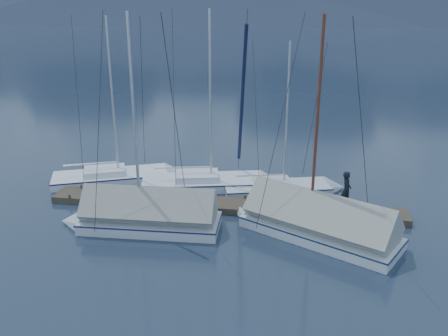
{
  "coord_description": "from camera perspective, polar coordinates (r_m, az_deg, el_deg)",
  "views": [
    {
      "loc": [
        3.49,
        -19.73,
        10.04
      ],
      "look_at": [
        0.0,
        2.0,
        2.2
      ],
      "focal_mm": 38.0,
      "sensor_mm": 36.0,
      "label": 1
    }
  ],
  "objects": [
    {
      "name": "sailboat_covered_near",
      "position": [
        21.84,
        9.93,
        -6.52
      ],
      "size": [
        8.35,
        5.98,
        10.59
      ],
      "color": "white",
      "rests_on": "ground"
    },
    {
      "name": "person",
      "position": [
        23.82,
        14.5,
        -2.59
      ],
      "size": [
        0.47,
        0.71,
        1.91
      ],
      "primitive_type": "imported",
      "rotation": [
        0.0,
        0.0,
        1.55
      ],
      "color": "black",
      "rests_on": "dock"
    },
    {
      "name": "sailboat_open_right",
      "position": [
        26.55,
        8.18,
        -2.46
      ],
      "size": [
        7.02,
        3.6,
        8.93
      ],
      "color": "silver",
      "rests_on": "ground"
    },
    {
      "name": "ground",
      "position": [
        22.41,
        -0.82,
        -7.01
      ],
      "size": [
        1000.0,
        1000.0,
        0.0
      ],
      "primitive_type": "plane",
      "color": "#162132",
      "rests_on": "ground"
    },
    {
      "name": "sailboat_covered_far",
      "position": [
        22.41,
        -10.36,
        -5.88
      ],
      "size": [
        7.63,
        3.21,
        10.58
      ],
      "color": "silver",
      "rests_on": "ground"
    },
    {
      "name": "sailboat_open_left",
      "position": [
        28.51,
        -11.45,
        -1.04
      ],
      "size": [
        7.94,
        4.95,
        10.19
      ],
      "color": "white",
      "rests_on": "ground"
    },
    {
      "name": "dock",
      "position": [
        24.15,
        0.0,
        -4.68
      ],
      "size": [
        18.0,
        1.5,
        0.54
      ],
      "color": "#382D23",
      "rests_on": "ground"
    },
    {
      "name": "sailboat_open_mid",
      "position": [
        26.93,
        -0.34,
        -1.86
      ],
      "size": [
        8.31,
        4.08,
        10.59
      ],
      "color": "silver",
      "rests_on": "ground"
    },
    {
      "name": "mooring_posts",
      "position": [
        24.12,
        -1.18,
        -4.08
      ],
      "size": [
        15.12,
        1.52,
        0.35
      ],
      "color": "#382D23",
      "rests_on": "ground"
    }
  ]
}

